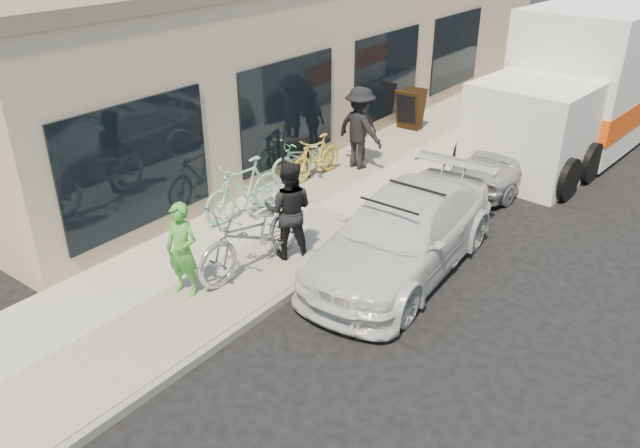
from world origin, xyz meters
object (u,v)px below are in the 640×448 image
Objects in this scene: woman_rider at (182,250)px; cruiser_bike_a at (244,189)px; moving_truck at (582,88)px; cruiser_bike_c at (316,157)px; tandem_bike at (253,235)px; bystander_a at (360,128)px; sedan_silver at (508,158)px; bike_rack at (295,155)px; man_standing at (289,210)px; bystander_b at (358,130)px; sandwich_board at (410,109)px; sedan_white at (403,233)px; cruiser_bike_b at (304,157)px.

woman_rider reaches higher than cruiser_bike_a.
moving_truck is 4.62× the size of cruiser_bike_c.
bystander_a reaches higher than tandem_bike.
tandem_bike reaches higher than sedan_silver.
bike_rack is at bearing 120.87° from tandem_bike.
bystander_b is (-1.64, 4.51, -0.13)m from man_standing.
sandwich_board is 7.14m from sedan_white.
woman_rider is 6.04m from bystander_a.
sedan_white reaches higher than sedan_silver.
woman_rider is at bearing 106.64° from bystander_a.
bike_rack is 0.64× the size of woman_rider.
bike_rack is 7.53m from moving_truck.
bystander_a is (0.65, 1.50, 0.35)m from bike_rack.
tandem_bike is (1.63, -7.93, 0.06)m from sandwich_board.
bystander_a is at bearing 129.88° from sedan_white.
cruiser_bike_b is at bearing -118.85° from moving_truck.
cruiser_bike_c is (-1.24, 4.92, -0.29)m from woman_rider.
bystander_a is (-1.36, 4.13, 0.08)m from man_standing.
cruiser_bike_b is (-1.98, 2.91, -0.40)m from man_standing.
cruiser_bike_b is at bearing 118.62° from tandem_bike.
sedan_white is at bearing -24.22° from bike_rack.
cruiser_bike_c is at bearing -118.18° from moving_truck.
moving_truck is 9.08m from cruiser_bike_a.
bystander_b is (0.05, 3.82, 0.16)m from cruiser_bike_a.
bystander_b is at bearing -44.52° from bystander_a.
cruiser_bike_a is at bearing -83.58° from cruiser_bike_c.
man_standing is at bearing -14.87° from cruiser_bike_a.
cruiser_bike_a reaches higher than cruiser_bike_c.
cruiser_bike_a is (0.32, -1.94, -0.02)m from bike_rack.
woman_rider reaches higher than sandwich_board.
sedan_white is at bearing 12.70° from cruiser_bike_a.
man_standing is at bearing -100.50° from sedan_silver.
cruiser_bike_a is (-1.69, 0.69, -0.29)m from man_standing.
bike_rack is 0.90× the size of sandwich_board.
sandwich_board is 0.23× the size of sedan_white.
cruiser_bike_a is 1.21× the size of cruiser_bike_c.
tandem_bike is at bearing -62.87° from cruiser_bike_c.
sedan_silver is at bearing -137.28° from man_standing.
sedan_silver is (3.57, 2.99, -0.15)m from bike_rack.
sedan_white is 2.68× the size of cruiser_bike_b.
man_standing reaches higher than sedan_silver.
bystander_b reaches higher than cruiser_bike_a.
woman_rider is (-2.15, -2.86, 0.24)m from sedan_white.
bystander_b is (-3.66, -4.43, -0.65)m from moving_truck.
cruiser_bike_a is at bearing 102.72° from woman_rider.
moving_truck reaches higher than sedan_silver.
bike_rack is 0.51m from cruiser_bike_c.
sedan_white reaches higher than bike_rack.
bike_rack is at bearing -134.99° from sedan_silver.
sedan_silver is at bearing -144.25° from bystander_a.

